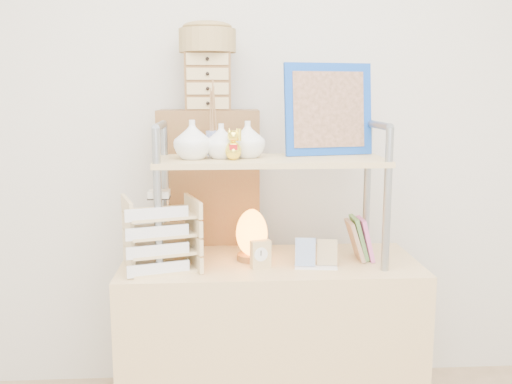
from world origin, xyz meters
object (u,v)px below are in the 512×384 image
salt_lamp (252,234)px  letter_tray (161,238)px  cabinet (211,255)px  desk (270,348)px

salt_lamp → letter_tray: bearing=-165.8°
cabinet → letter_tray: cabinet is taller
desk → salt_lamp: 0.49m
desk → letter_tray: letter_tray is taller
desk → cabinet: cabinet is taller
cabinet → salt_lamp: bearing=-62.5°
letter_tray → salt_lamp: bearing=14.2°
letter_tray → desk: bearing=9.2°
salt_lamp → cabinet: bearing=116.6°
cabinet → letter_tray: (-0.18, -0.44, 0.20)m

